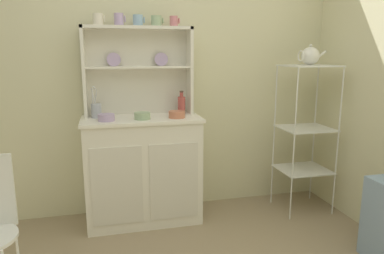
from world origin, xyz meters
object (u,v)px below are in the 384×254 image
(hutch_cabinet, at_px, (143,168))
(cup_cream_0, at_px, (98,19))
(bowl_mixing_large, at_px, (106,117))
(jam_bottle, at_px, (182,105))
(porcelain_teapot, at_px, (310,56))
(hutch_shelf_unit, at_px, (138,64))
(utensil_jar, at_px, (96,110))
(bakers_rack, at_px, (306,121))

(hutch_cabinet, xyz_separation_m, cup_cream_0, (-0.29, 0.12, 1.17))
(cup_cream_0, xyz_separation_m, bowl_mixing_large, (0.02, -0.20, -0.72))
(cup_cream_0, height_order, bowl_mixing_large, cup_cream_0)
(jam_bottle, bearing_deg, porcelain_teapot, -10.96)
(hutch_shelf_unit, xyz_separation_m, cup_cream_0, (-0.29, -0.04, 0.34))
(hutch_cabinet, height_order, jam_bottle, jam_bottle)
(hutch_cabinet, bearing_deg, jam_bottle, 14.14)
(hutch_cabinet, height_order, utensil_jar, utensil_jar)
(cup_cream_0, relative_size, porcelain_teapot, 0.38)
(hutch_cabinet, bearing_deg, bakers_rack, -4.75)
(hutch_shelf_unit, height_order, utensil_jar, hutch_shelf_unit)
(bowl_mixing_large, bearing_deg, jam_bottle, 14.59)
(hutch_cabinet, xyz_separation_m, utensil_jar, (-0.34, 0.08, 0.48))
(hutch_cabinet, distance_m, bakers_rack, 1.43)
(hutch_shelf_unit, bearing_deg, bowl_mixing_large, -138.89)
(hutch_cabinet, xyz_separation_m, porcelain_teapot, (1.38, -0.12, 0.90))
(bowl_mixing_large, xyz_separation_m, porcelain_teapot, (1.65, -0.04, 0.45))
(bakers_rack, xyz_separation_m, cup_cream_0, (-1.68, 0.24, 0.82))
(hutch_shelf_unit, distance_m, utensil_jar, 0.50)
(cup_cream_0, relative_size, utensil_jar, 0.36)
(jam_bottle, height_order, utensil_jar, utensil_jar)
(cup_cream_0, bearing_deg, jam_bottle, -3.23)
(utensil_jar, bearing_deg, bakers_rack, -6.37)
(hutch_cabinet, xyz_separation_m, jam_bottle, (0.34, 0.09, 0.50))
(bakers_rack, xyz_separation_m, bowl_mixing_large, (-1.65, 0.04, 0.10))
(hutch_cabinet, xyz_separation_m, bowl_mixing_large, (-0.27, -0.07, 0.45))
(porcelain_teapot, bearing_deg, hutch_shelf_unit, 168.64)
(hutch_shelf_unit, distance_m, bakers_rack, 1.49)
(hutch_cabinet, height_order, bowl_mixing_large, bowl_mixing_large)
(bowl_mixing_large, relative_size, jam_bottle, 0.65)
(bakers_rack, relative_size, jam_bottle, 6.56)
(hutch_cabinet, height_order, bakers_rack, bakers_rack)
(utensil_jar, relative_size, porcelain_teapot, 1.05)
(bowl_mixing_large, bearing_deg, hutch_shelf_unit, 41.11)
(hutch_cabinet, distance_m, bowl_mixing_large, 0.53)
(jam_bottle, bearing_deg, hutch_cabinet, -165.86)
(bakers_rack, bearing_deg, bowl_mixing_large, 178.55)
(bakers_rack, bearing_deg, cup_cream_0, 171.95)
(bakers_rack, distance_m, porcelain_teapot, 0.55)
(bowl_mixing_large, height_order, porcelain_teapot, porcelain_teapot)
(hutch_cabinet, bearing_deg, utensil_jar, 167.21)
(cup_cream_0, height_order, utensil_jar, cup_cream_0)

